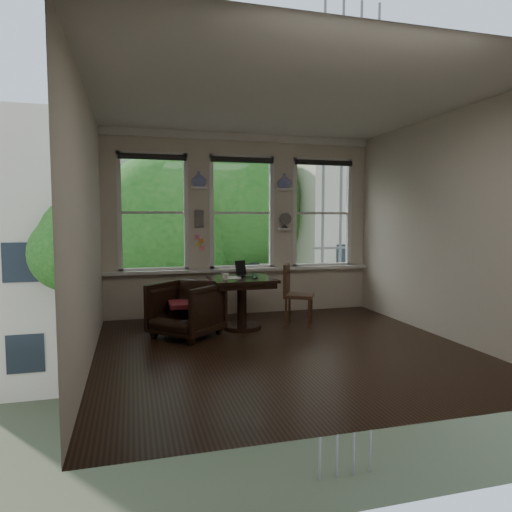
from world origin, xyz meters
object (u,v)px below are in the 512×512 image
object	(u,v)px
side_chair_right	(299,295)
laptop	(248,276)
armchair_left	(186,309)
mug	(225,277)
table	(242,303)

from	to	relation	value
side_chair_right	laptop	distance (m)	0.85
armchair_left	laptop	size ratio (longest dim) A/B	2.69
side_chair_right	mug	size ratio (longest dim) A/B	9.18
table	mug	xyz separation A→B (m)	(-0.28, -0.19, 0.42)
armchair_left	mug	world-z (taller)	mug
armchair_left	table	bearing A→B (deg)	62.31
side_chair_right	laptop	size ratio (longest dim) A/B	3.00
laptop	armchair_left	bearing A→B (deg)	-154.00
armchair_left	side_chair_right	bearing A→B (deg)	53.51
laptop	mug	world-z (taller)	mug
table	side_chair_right	distance (m)	0.89
armchair_left	laptop	distance (m)	1.04
laptop	mug	distance (m)	0.43
mug	laptop	bearing A→B (deg)	28.39
side_chair_right	mug	xyz separation A→B (m)	(-1.17, -0.18, 0.34)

